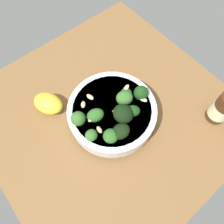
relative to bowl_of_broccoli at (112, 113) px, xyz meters
The scene contains 4 objects.
ground_plane 6.67cm from the bowl_of_broccoli, 165.41° to the left, with size 61.13×61.13×4.34cm, color brown.
bowl_of_broccoli is the anchor object (origin of this frame).
lemon_wedge 16.87cm from the bowl_of_broccoli, 141.67° to the right, with size 7.80×5.57×4.46cm, color yellow.
bottle_tall 26.44cm from the bowl_of_broccoli, 52.49° to the left, with size 4.95×4.95×11.56cm.
Camera 1 is at (19.38, -14.77, 50.28)cm, focal length 34.19 mm.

